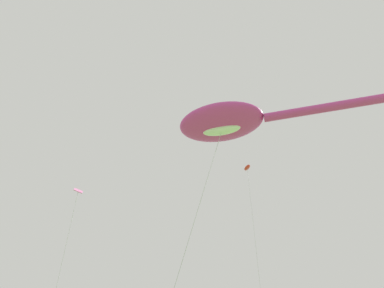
{
  "coord_description": "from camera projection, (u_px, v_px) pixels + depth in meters",
  "views": [
    {
      "loc": [
        -8.29,
        0.37,
        1.91
      ],
      "look_at": [
        -0.4,
        10.43,
        13.41
      ],
      "focal_mm": 32.03,
      "sensor_mm": 36.0,
      "label": 1
    }
  ],
  "objects": [
    {
      "name": "small_kite_diamond_red",
      "position": [
        248.0,
        172.0,
        32.81
      ],
      "size": [
        2.25,
        1.46,
        22.64
      ],
      "rotation": [
        0.0,
        0.0,
        1.12
      ],
      "color": "red",
      "rests_on": "ground"
    },
    {
      "name": "small_kite_box_yellow",
      "position": [
        73.0,
        215.0,
        20.94
      ],
      "size": [
        1.48,
        2.36,
        14.55
      ],
      "rotation": [
        0.0,
        0.0,
        -1.94
      ],
      "color": "pink",
      "rests_on": "ground"
    },
    {
      "name": "big_show_kite",
      "position": [
        229.0,
        122.0,
        22.61
      ],
      "size": [
        11.76,
        11.61,
        18.96
      ],
      "rotation": [
        0.0,
        0.0,
        2.24
      ],
      "color": "#CC3899",
      "rests_on": "ground"
    }
  ]
}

